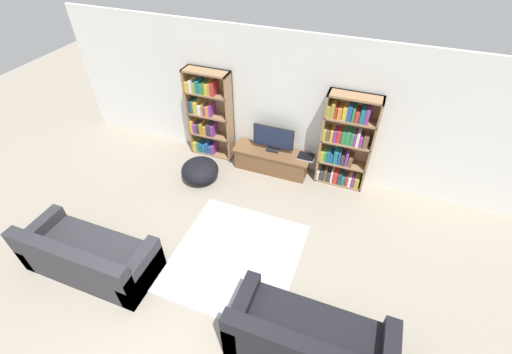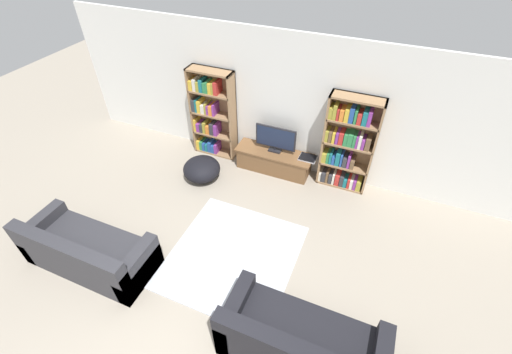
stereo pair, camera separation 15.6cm
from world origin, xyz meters
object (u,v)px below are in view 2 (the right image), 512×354
at_px(laptop, 308,158).
at_px(couch_left_sectional, 88,252).
at_px(beanbag_ottoman, 202,169).
at_px(tv_stand, 274,161).
at_px(couch_right_sofa, 301,344).
at_px(bookshelf_right, 347,145).
at_px(bookshelf_left, 211,114).
at_px(television, 276,139).

distance_m(laptop, couch_left_sectional, 3.94).
bearing_deg(beanbag_ottoman, tv_stand, 32.82).
relative_size(laptop, couch_right_sofa, 0.17).
xyz_separation_m(bookshelf_right, tv_stand, (-1.29, -0.11, -0.65)).
relative_size(tv_stand, couch_right_sofa, 0.80).
height_order(bookshelf_left, bookshelf_right, same).
bearing_deg(bookshelf_left, laptop, -1.79).
relative_size(tv_stand, television, 1.90).
distance_m(tv_stand, beanbag_ottoman, 1.40).
distance_m(bookshelf_left, beanbag_ottoman, 1.13).
distance_m(tv_stand, couch_left_sectional, 3.55).
xyz_separation_m(laptop, beanbag_ottoman, (-1.82, -0.81, -0.24)).
distance_m(couch_right_sofa, beanbag_ottoman, 3.62).
height_order(tv_stand, couch_right_sofa, couch_right_sofa).
xyz_separation_m(television, beanbag_ottoman, (-1.17, -0.80, -0.50)).
bearing_deg(beanbag_ottoman, couch_left_sectional, -102.52).
bearing_deg(television, laptop, 0.57).
distance_m(tv_stand, couch_right_sofa, 3.53).
distance_m(couch_left_sectional, couch_right_sofa, 3.22).
xyz_separation_m(couch_right_sofa, beanbag_ottoman, (-2.69, 2.42, -0.09)).
bearing_deg(bookshelf_right, couch_right_sofa, -86.07).
xyz_separation_m(bookshelf_right, beanbag_ottoman, (-2.47, -0.87, -0.66)).
height_order(laptop, couch_right_sofa, couch_right_sofa).
height_order(bookshelf_left, laptop, bookshelf_left).
bearing_deg(couch_right_sofa, bookshelf_right, 93.93).
height_order(bookshelf_right, couch_right_sofa, bookshelf_right).
distance_m(laptop, couch_right_sofa, 3.35).
xyz_separation_m(tv_stand, couch_right_sofa, (1.52, -3.18, 0.08)).
xyz_separation_m(bookshelf_left, bookshelf_right, (2.66, -0.00, -0.02)).
distance_m(tv_stand, laptop, 0.69).
relative_size(bookshelf_right, laptop, 5.61).
bearing_deg(beanbag_ottoman, couch_right_sofa, -42.01).
bearing_deg(beanbag_ottoman, television, 34.41).
height_order(bookshelf_left, television, bookshelf_left).
distance_m(television, couch_right_sofa, 3.59).
distance_m(television, couch_left_sectional, 3.61).
bearing_deg(bookshelf_left, beanbag_ottoman, -77.18).
xyz_separation_m(bookshelf_left, couch_left_sectional, (-0.32, -3.23, -0.61)).
bearing_deg(tv_stand, couch_right_sofa, -64.48).
bearing_deg(bookshelf_left, bookshelf_right, -0.11).
height_order(bookshelf_left, couch_left_sectional, bookshelf_left).
height_order(couch_left_sectional, beanbag_ottoman, couch_left_sectional).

